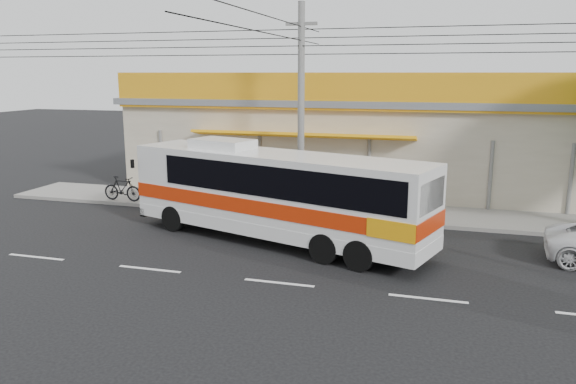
{
  "coord_description": "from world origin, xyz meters",
  "views": [
    {
      "loc": [
        4.29,
        -16.48,
        5.68
      ],
      "look_at": [
        -1.04,
        2.0,
        1.59
      ],
      "focal_mm": 35.0,
      "sensor_mm": 36.0,
      "label": 1
    }
  ],
  "objects_px": {
    "coach_bus": "(279,190)",
    "motorbike_dark": "(122,189)",
    "motorbike_red": "(159,182)",
    "utility_pole": "(301,41)"
  },
  "relations": [
    {
      "from": "coach_bus",
      "to": "motorbike_dark",
      "type": "bearing_deg",
      "value": 174.94
    },
    {
      "from": "motorbike_red",
      "to": "motorbike_dark",
      "type": "height_order",
      "value": "motorbike_dark"
    },
    {
      "from": "coach_bus",
      "to": "utility_pole",
      "type": "height_order",
      "value": "utility_pole"
    },
    {
      "from": "motorbike_red",
      "to": "utility_pole",
      "type": "relative_size",
      "value": 0.05
    },
    {
      "from": "motorbike_dark",
      "to": "motorbike_red",
      "type": "bearing_deg",
      "value": -15.95
    },
    {
      "from": "coach_bus",
      "to": "motorbike_dark",
      "type": "height_order",
      "value": "coach_bus"
    },
    {
      "from": "motorbike_red",
      "to": "motorbike_dark",
      "type": "distance_m",
      "value": 2.17
    },
    {
      "from": "coach_bus",
      "to": "motorbike_red",
      "type": "bearing_deg",
      "value": 161.81
    },
    {
      "from": "coach_bus",
      "to": "motorbike_red",
      "type": "xyz_separation_m",
      "value": [
        -7.66,
        5.6,
        -1.19
      ]
    },
    {
      "from": "motorbike_red",
      "to": "utility_pole",
      "type": "xyz_separation_m",
      "value": [
        7.28,
        -1.36,
        6.29
      ]
    }
  ]
}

